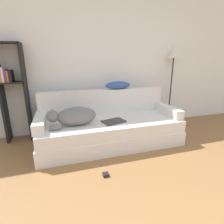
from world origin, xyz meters
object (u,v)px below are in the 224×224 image
object	(u,v)px
throw_pillow	(118,85)
power_adapter	(106,175)
dog	(74,116)
laptop	(114,121)
couch	(110,131)
floor_lamp	(174,58)
bookshelf	(13,88)

from	to	relation	value
throw_pillow	power_adapter	distance (m)	1.59
dog	laptop	size ratio (longest dim) A/B	1.81
couch	floor_lamp	distance (m)	1.98
dog	power_adapter	distance (m)	0.94
power_adapter	floor_lamp	bearing A→B (deg)	37.93
laptop	floor_lamp	size ratio (longest dim) A/B	0.24
dog	bookshelf	distance (m)	1.16
throw_pillow	bookshelf	bearing A→B (deg)	172.85
throw_pillow	floor_lamp	bearing A→B (deg)	9.31
laptop	bookshelf	distance (m)	1.70
dog	power_adapter	bearing A→B (deg)	-69.03
throw_pillow	floor_lamp	xyz separation A→B (m)	(1.24, 0.20, 0.46)
couch	power_adapter	world-z (taller)	couch
dog	couch	bearing A→B (deg)	9.99
laptop	floor_lamp	distance (m)	1.89
laptop	power_adapter	xyz separation A→B (m)	(-0.32, -0.69, -0.40)
laptop	throw_pillow	world-z (taller)	throw_pillow
bookshelf	throw_pillow	bearing A→B (deg)	-7.15
dog	bookshelf	size ratio (longest dim) A/B	0.44
floor_lamp	dog	bearing A→B (deg)	-161.83
dog	floor_lamp	world-z (taller)	floor_lamp
couch	power_adapter	xyz separation A→B (m)	(-0.30, -0.82, -0.18)
bookshelf	power_adapter	distance (m)	2.02
couch	bookshelf	size ratio (longest dim) A/B	1.41
throw_pillow	floor_lamp	size ratio (longest dim) A/B	0.29
bookshelf	power_adapter	xyz separation A→B (m)	(1.15, -1.41, -0.87)
bookshelf	power_adapter	size ratio (longest dim) A/B	23.24
laptop	power_adapter	distance (m)	0.86
dog	throw_pillow	distance (m)	1.02
throw_pillow	floor_lamp	distance (m)	1.34
power_adapter	bookshelf	bearing A→B (deg)	129.17
laptop	power_adapter	size ratio (longest dim) A/B	5.62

